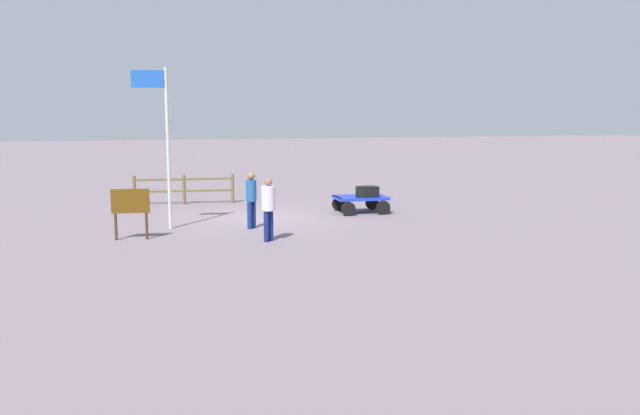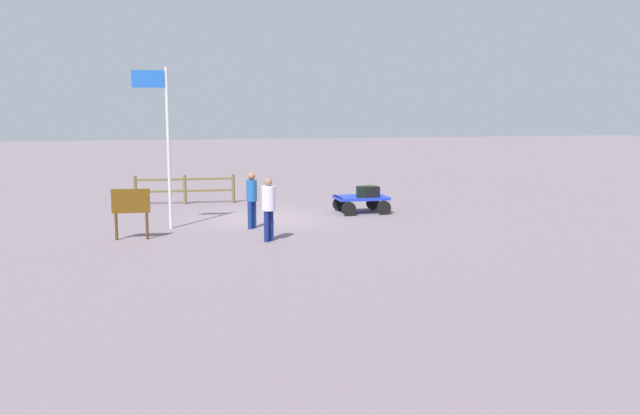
# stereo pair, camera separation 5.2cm
# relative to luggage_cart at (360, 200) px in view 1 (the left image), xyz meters

# --- Properties ---
(ground_plane) EXTENTS (120.00, 120.00, 0.00)m
(ground_plane) POSITION_rel_luggage_cart_xyz_m (3.45, 0.38, -0.43)
(ground_plane) COLOR slate
(luggage_cart) EXTENTS (1.78, 1.35, 0.58)m
(luggage_cart) POSITION_rel_luggage_cart_xyz_m (0.00, 0.00, 0.00)
(luggage_cart) COLOR blue
(luggage_cart) RESTS_ON ground
(suitcase_maroon) EXTENTS (0.51, 0.45, 0.37)m
(suitcase_maroon) POSITION_rel_luggage_cart_xyz_m (-0.01, 0.30, 0.33)
(suitcase_maroon) COLOR black
(suitcase_maroon) RESTS_ON luggage_cart
(suitcase_olive) EXTENTS (0.51, 0.31, 0.37)m
(suitcase_olive) POSITION_rel_luggage_cart_xyz_m (-0.29, 0.36, 0.33)
(suitcase_olive) COLOR black
(suitcase_olive) RESTS_ON luggage_cart
(suitcase_grey) EXTENTS (0.59, 0.47, 0.32)m
(suitcase_grey) POSITION_rel_luggage_cart_xyz_m (-0.35, -0.31, 0.31)
(suitcase_grey) COLOR #443717
(suitcase_grey) RESTS_ON luggage_cart
(worker_lead) EXTENTS (0.45, 0.45, 1.71)m
(worker_lead) POSITION_rel_luggage_cart_xyz_m (4.12, 2.23, 0.55)
(worker_lead) COLOR navy
(worker_lead) RESTS_ON ground
(worker_trailing) EXTENTS (0.53, 0.53, 1.74)m
(worker_trailing) POSITION_rel_luggage_cart_xyz_m (3.95, 4.32, 0.60)
(worker_trailing) COLOR navy
(worker_trailing) RESTS_ON ground
(flagpole) EXTENTS (1.04, 0.11, 4.82)m
(flagpole) POSITION_rel_luggage_cart_xyz_m (6.64, 1.65, 2.45)
(flagpole) COLOR silver
(flagpole) RESTS_ON ground
(signboard) EXTENTS (1.04, 0.15, 1.42)m
(signboard) POSITION_rel_luggage_cart_xyz_m (7.61, 3.20, 0.52)
(signboard) COLOR #4C3319
(signboard) RESTS_ON ground
(wooden_fence) EXTENTS (3.77, 0.34, 1.12)m
(wooden_fence) POSITION_rel_luggage_cart_xyz_m (5.88, -3.64, 0.21)
(wooden_fence) COLOR brown
(wooden_fence) RESTS_ON ground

